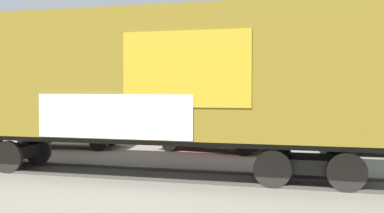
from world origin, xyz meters
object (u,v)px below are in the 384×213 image
parked_car_tan (69,126)px  parked_car_green (377,131)px  freight_car (139,78)px  parked_car_red (212,129)px  flagpole (237,36)px

parked_car_tan → parked_car_green: 11.86m
parked_car_tan → freight_car: bearing=-46.3°
parked_car_tan → parked_car_red: bearing=3.6°
freight_car → parked_car_green: freight_car is taller
parked_car_tan → parked_car_green: (11.86, 0.42, 0.01)m
parked_car_green → freight_car: bearing=-144.5°
freight_car → parked_car_red: (1.26, 5.15, -1.87)m
freight_car → parked_car_red: 5.62m
freight_car → parked_car_red: bearing=76.3°
parked_car_red → freight_car: bearing=-103.7°
flagpole → parked_car_green: size_ratio=1.88×
parked_car_green → parked_car_tan: bearing=-178.0°
freight_car → parked_car_green: size_ratio=3.31×
flagpole → parked_car_green: (5.72, -6.51, -4.34)m
freight_car → flagpole: size_ratio=1.76×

